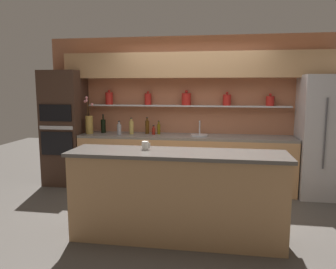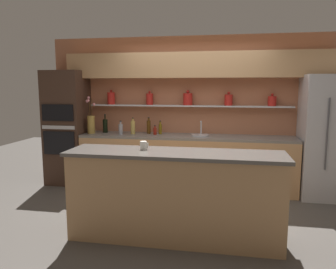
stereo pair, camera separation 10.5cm
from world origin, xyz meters
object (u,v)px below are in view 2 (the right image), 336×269
(bottle_spirit_4, at_px, (121,129))
(coffee_mug, at_px, (144,145))
(refrigerator, at_px, (331,137))
(sink_fixture, at_px, (200,134))
(flower_vase, at_px, (91,123))
(bottle_spirit_3, at_px, (133,127))
(bottle_oil_0, at_px, (160,129))
(bottle_wine_1, at_px, (105,126))
(oven_tower, at_px, (67,128))
(bottle_spirit_2, at_px, (149,127))
(bottle_sauce_5, at_px, (155,131))

(bottle_spirit_4, distance_m, coffee_mug, 1.98)
(refrigerator, xyz_separation_m, sink_fixture, (-2.02, 0.05, -0.01))
(bottle_spirit_4, bearing_deg, flower_vase, 178.62)
(flower_vase, relative_size, sink_fixture, 2.24)
(refrigerator, xyz_separation_m, flower_vase, (-3.94, -0.01, 0.15))
(sink_fixture, height_order, bottle_spirit_3, bottle_spirit_3)
(bottle_oil_0, distance_m, bottle_wine_1, 1.01)
(bottle_oil_0, bearing_deg, bottle_spirit_3, -169.99)
(bottle_wine_1, bearing_deg, bottle_spirit_3, -9.36)
(oven_tower, bearing_deg, flower_vase, -5.17)
(sink_fixture, xyz_separation_m, bottle_wine_1, (-1.71, 0.09, 0.10))
(coffee_mug, bearing_deg, bottle_spirit_3, 109.92)
(oven_tower, distance_m, bottle_spirit_4, 1.02)
(flower_vase, height_order, bottle_spirit_4, flower_vase)
(bottle_spirit_2, bearing_deg, bottle_wine_1, -179.53)
(oven_tower, height_order, coffee_mug, oven_tower)
(oven_tower, xyz_separation_m, coffee_mug, (1.89, -1.83, 0.06))
(oven_tower, height_order, sink_fixture, oven_tower)
(bottle_oil_0, xyz_separation_m, bottle_spirit_2, (-0.21, 0.01, 0.03))
(bottle_sauce_5, bearing_deg, bottle_wine_1, 175.47)
(bottle_spirit_4, bearing_deg, sink_fixture, 2.86)
(sink_fixture, xyz_separation_m, bottle_oil_0, (-0.71, 0.09, 0.07))
(refrigerator, bearing_deg, sink_fixture, 178.62)
(bottle_wine_1, height_order, bottle_spirit_4, bottle_wine_1)
(bottle_oil_0, bearing_deg, oven_tower, -176.69)
(flower_vase, distance_m, bottle_wine_1, 0.26)
(sink_fixture, bearing_deg, bottle_sauce_5, 178.67)
(flower_vase, height_order, bottle_oil_0, flower_vase)
(flower_vase, bearing_deg, bottle_spirit_4, -1.38)
(bottle_spirit_4, bearing_deg, bottle_spirit_3, 19.73)
(sink_fixture, xyz_separation_m, bottle_sauce_5, (-0.79, 0.02, 0.04))
(sink_fixture, bearing_deg, bottle_wine_1, 176.94)
(refrigerator, bearing_deg, bottle_oil_0, 177.19)
(bottle_oil_0, bearing_deg, bottle_sauce_5, -139.70)
(flower_vase, bearing_deg, bottle_sauce_5, 3.72)
(refrigerator, bearing_deg, coffee_mug, -144.64)
(refrigerator, distance_m, bottle_spirit_4, 3.40)
(oven_tower, height_order, bottle_spirit_3, oven_tower)
(bottle_spirit_3, distance_m, bottle_spirit_4, 0.21)
(bottle_oil_0, bearing_deg, bottle_spirit_4, -166.99)
(oven_tower, bearing_deg, bottle_spirit_4, -3.14)
(refrigerator, height_order, bottle_spirit_3, refrigerator)
(sink_fixture, bearing_deg, bottle_spirit_2, 173.87)
(bottle_oil_0, height_order, coffee_mug, bottle_oil_0)
(bottle_sauce_5, bearing_deg, refrigerator, -1.37)
(bottle_spirit_4, height_order, coffee_mug, bottle_spirit_4)
(sink_fixture, height_order, bottle_spirit_2, bottle_spirit_2)
(flower_vase, relative_size, bottle_oil_0, 2.77)
(sink_fixture, xyz_separation_m, coffee_mug, (-0.50, -1.84, 0.12))
(bottle_sauce_5, bearing_deg, bottle_spirit_4, -171.58)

